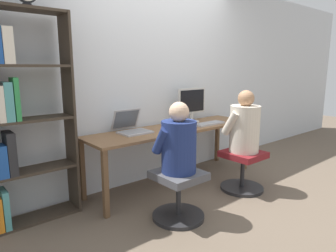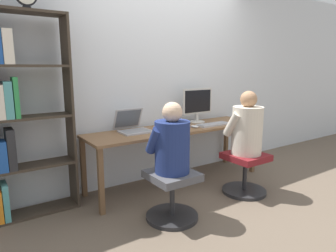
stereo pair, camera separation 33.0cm
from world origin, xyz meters
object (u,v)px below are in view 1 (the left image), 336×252
object	(u,v)px
person_at_monitor	(244,126)
bookshelf	(2,121)
desktop_monitor	(192,104)
laptop	(132,128)
office_chair_left	(243,169)
person_at_laptop	(178,143)
office_chair_right	(178,193)
keyboard	(209,123)

from	to	relation	value
person_at_monitor	bookshelf	xyz separation A→B (m)	(-2.29, 0.80, 0.21)
desktop_monitor	bookshelf	distance (m)	2.26
laptop	office_chair_left	distance (m)	1.37
laptop	person_at_laptop	bearing A→B (deg)	-91.78
office_chair_right	person_at_monitor	bearing A→B (deg)	1.76
bookshelf	person_at_laptop	bearing A→B (deg)	-33.24
office_chair_right	keyboard	bearing A→B (deg)	29.08
office_chair_right	desktop_monitor	bearing A→B (deg)	40.37
desktop_monitor	person_at_laptop	world-z (taller)	desktop_monitor
office_chair_left	office_chair_right	world-z (taller)	same
laptop	bookshelf	xyz separation A→B (m)	(-1.28, 0.02, 0.22)
office_chair_right	laptop	bearing A→B (deg)	88.23
laptop	desktop_monitor	bearing A→B (deg)	2.48
keyboard	office_chair_right	xyz separation A→B (m)	(-1.04, -0.58, -0.46)
keyboard	office_chair_left	world-z (taller)	keyboard
laptop	person_at_laptop	size ratio (longest dim) A/B	0.57
person_at_monitor	person_at_laptop	size ratio (longest dim) A/B	1.08
person_at_monitor	bookshelf	world-z (taller)	bookshelf
keyboard	person_at_monitor	world-z (taller)	person_at_monitor
desktop_monitor	bookshelf	size ratio (longest dim) A/B	0.25
desktop_monitor	office_chair_left	bearing A→B (deg)	-88.03
person_at_laptop	office_chair_left	bearing A→B (deg)	1.18
keyboard	office_chair_left	bearing A→B (deg)	-90.69
office_chair_right	person_at_monitor	world-z (taller)	person_at_monitor
person_at_monitor	office_chair_right	bearing A→B (deg)	-178.24
keyboard	office_chair_left	size ratio (longest dim) A/B	0.91
person_at_laptop	bookshelf	bearing A→B (deg)	146.76
desktop_monitor	keyboard	bearing A→B (deg)	-82.74
laptop	person_at_laptop	xyz separation A→B (m)	(-0.03, -0.81, -0.01)
person_at_laptop	office_chair_right	bearing A→B (deg)	-90.00
laptop	person_at_monitor	world-z (taller)	person_at_monitor
desktop_monitor	bookshelf	world-z (taller)	bookshelf
laptop	office_chair_left	world-z (taller)	laptop
laptop	office_chair_right	xyz separation A→B (m)	(-0.03, -0.81, -0.50)
desktop_monitor	office_chair_left	world-z (taller)	desktop_monitor
office_chair_right	person_at_laptop	xyz separation A→B (m)	(0.00, 0.00, 0.49)
office_chair_left	office_chair_right	bearing A→B (deg)	-178.54
desktop_monitor	person_at_laptop	distance (m)	1.33
person_at_laptop	bookshelf	size ratio (longest dim) A/B	0.34
keyboard	person_at_monitor	size ratio (longest dim) A/B	0.65
office_chair_left	person_at_monitor	size ratio (longest dim) A/B	0.71
desktop_monitor	office_chair_left	distance (m)	1.07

